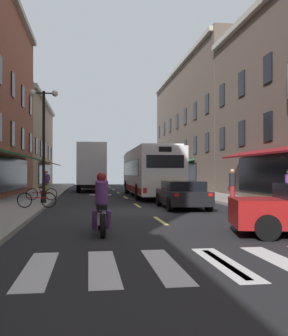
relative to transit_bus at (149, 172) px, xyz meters
name	(u,v)px	position (x,y,z in m)	size (l,w,h in m)	color
ground_plane	(146,212)	(-1.70, -10.25, -1.77)	(34.80, 80.00, 0.10)	black
lane_centre_dashes	(147,212)	(-1.70, -10.50, -1.71)	(0.14, 73.90, 0.01)	#DBCC4C
crosswalk_near	(224,263)	(-1.70, -20.25, -1.71)	(7.10, 2.80, 0.01)	silver
sidewalk_left	(3,211)	(-7.60, -10.25, -1.65)	(3.00, 80.00, 0.14)	gray
sidewalk_right	(275,208)	(4.20, -10.25, -1.65)	(3.00, 80.00, 0.14)	gray
transit_bus	(149,172)	(0.00, 0.00, 0.00)	(2.75, 12.39, 3.27)	silver
box_truck	(91,167)	(-3.88, 8.30, 0.40)	(2.49, 7.80, 4.11)	black
sedan_mid	(182,194)	(0.13, -9.34, -1.06)	(1.94, 4.26, 1.27)	black
sedan_far	(93,181)	(-3.63, 16.67, -1.01)	(1.97, 4.40, 1.37)	#515154
motorcycle_rider	(101,208)	(-3.80, -16.44, -1.01)	(0.62, 2.07, 1.66)	black
bicycle_near	(37,199)	(-6.35, -9.62, -1.21)	(1.70, 0.49, 0.91)	black
bicycle_mid	(42,194)	(-6.70, -4.74, -1.21)	(1.71, 0.48, 0.91)	black
pedestrian_near	(46,182)	(-6.98, 0.60, -0.70)	(0.46, 0.52, 1.66)	#B29947
pedestrian_mid	(232,184)	(3.47, -6.80, -0.70)	(0.36, 0.36, 1.71)	maroon
street_lamp_twin	(44,140)	(-6.38, -6.70, 1.56)	(1.42, 0.32, 5.68)	black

